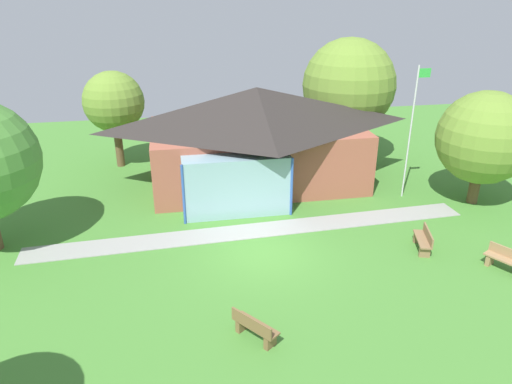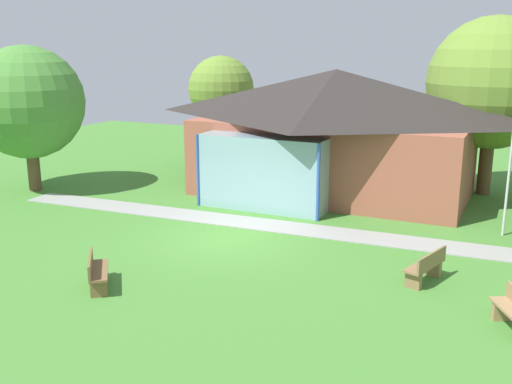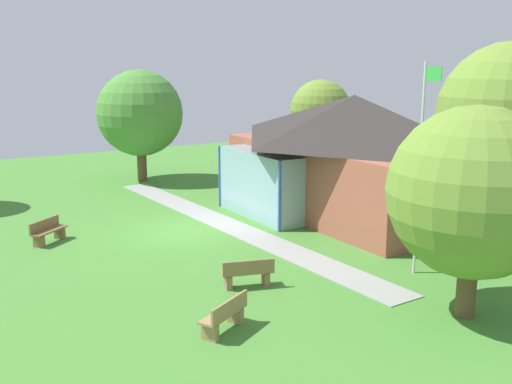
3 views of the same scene
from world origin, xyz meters
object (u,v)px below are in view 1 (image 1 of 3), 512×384
bench_front_center (255,328)px  tree_behind_pavilion_right (349,85)px  bench_lawn_far_right (507,261)px  flagpole (411,128)px  tree_east_hedge (484,138)px  bench_mid_right (424,240)px  pavilion (256,135)px  tree_behind_pavilion_left (114,102)px

bench_front_center → tree_behind_pavilion_right: size_ratio=0.21×
bench_lawn_far_right → bench_front_center: 9.79m
flagpole → tree_east_hedge: size_ratio=1.19×
flagpole → tree_east_hedge: (2.93, -1.27, -0.26)m
bench_mid_right → flagpole: bearing=-1.2°
pavilion → tree_behind_pavilion_right: tree_behind_pavilion_right is taller
bench_mid_right → tree_east_hedge: bearing=-34.1°
bench_lawn_far_right → bench_front_center: size_ratio=1.05×
tree_behind_pavilion_right → tree_behind_pavilion_left: (-12.90, 1.55, -0.76)m
pavilion → flagpole: bearing=-24.2°
bench_lawn_far_right → bench_mid_right: bearing=20.2°
flagpole → bench_lawn_far_right: bearing=-85.3°
bench_front_center → tree_behind_pavilion_left: bearing=159.4°
flagpole → tree_behind_pavilion_left: (-13.96, 7.03, 0.23)m
bench_lawn_far_right → pavilion: bearing=8.0°
bench_lawn_far_right → tree_behind_pavilion_right: size_ratio=0.22×
bench_lawn_far_right → tree_behind_pavilion_left: size_ratio=0.28×
tree_east_hedge → flagpole: bearing=156.6°
bench_front_center → tree_east_hedge: size_ratio=0.27×
bench_front_center → tree_behind_pavilion_left: 16.89m
pavilion → bench_front_center: (-2.24, -11.83, -2.18)m
pavilion → bench_front_center: 12.24m
bench_front_center → tree_behind_pavilion_left: (-4.93, 15.82, 3.28)m
pavilion → tree_behind_pavilion_right: 6.49m
tree_behind_pavilion_right → flagpole: bearing=-79.0°
pavilion → bench_mid_right: (5.16, -8.00, -2.18)m
tree_east_hedge → tree_behind_pavilion_left: 18.83m
pavilion → bench_lawn_far_right: size_ratio=7.54×
tree_behind_pavilion_right → tree_east_hedge: bearing=-59.4°
bench_mid_right → tree_behind_pavilion_right: tree_behind_pavilion_right is taller
tree_behind_pavilion_left → tree_east_hedge: bearing=-26.2°
bench_front_center → tree_east_hedge: (11.97, 7.52, 2.79)m
tree_east_hedge → tree_behind_pavilion_left: bearing=153.8°
pavilion → tree_east_hedge: bearing=-23.9°
tree_east_hedge → bench_front_center: bearing=-147.9°
flagpole → tree_east_hedge: bearing=-23.4°
pavilion → flagpole: size_ratio=1.82×
bench_mid_right → bench_front_center: 8.34m
bench_mid_right → tree_east_hedge: tree_east_hedge is taller
bench_mid_right → bench_front_center: size_ratio=1.08×
bench_lawn_far_right → tree_east_hedge: size_ratio=0.29×
bench_front_center → tree_behind_pavilion_right: (7.97, 14.26, 4.04)m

